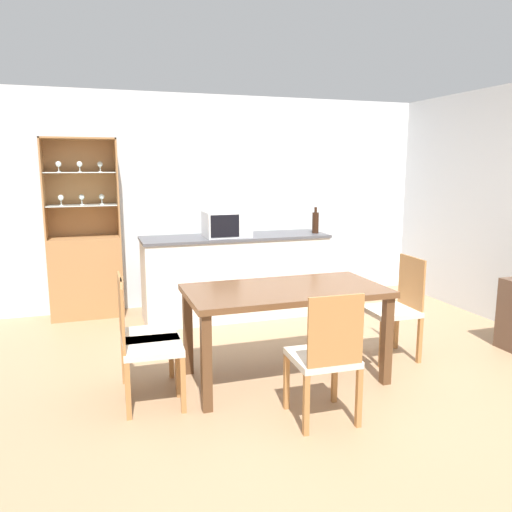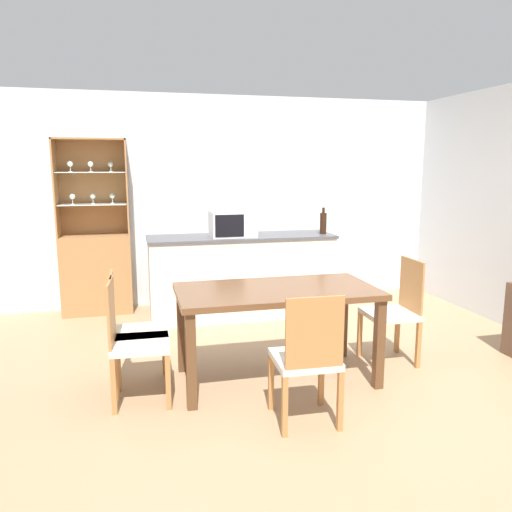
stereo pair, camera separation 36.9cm
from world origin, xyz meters
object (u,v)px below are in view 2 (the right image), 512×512
(microwave, at_px, (232,224))
(dining_table, at_px, (277,300))
(dining_chair_side_left_near, at_px, (134,341))
(dining_chair_side_left_far, at_px, (134,331))
(wine_bottle, at_px, (323,223))
(dining_chair_side_right_far, at_px, (394,311))
(dining_chair_head_near, at_px, (307,359))
(display_cabinet, at_px, (96,262))

(microwave, bearing_deg, dining_table, -89.72)
(dining_chair_side_left_near, bearing_deg, dining_chair_side_left_far, -176.73)
(microwave, distance_m, wine_bottle, 1.05)
(dining_table, bearing_deg, dining_chair_side_right_far, 6.20)
(dining_chair_side_left_near, xyz_separation_m, dining_chair_side_right_far, (2.21, 0.24, 0.00))
(dining_chair_side_left_near, relative_size, dining_chair_head_near, 1.00)
(dining_chair_head_near, bearing_deg, wine_bottle, 68.63)
(display_cabinet, relative_size, wine_bottle, 6.61)
(display_cabinet, relative_size, dining_chair_head_near, 2.20)
(dining_chair_head_near, distance_m, wine_bottle, 2.71)
(dining_chair_side_right_far, bearing_deg, dining_chair_head_near, 129.11)
(dining_chair_head_near, bearing_deg, dining_chair_side_left_far, 144.36)
(display_cabinet, xyz_separation_m, dining_chair_head_near, (1.51, -3.04, -0.15))
(display_cabinet, distance_m, dining_chair_side_left_near, 2.47)
(display_cabinet, xyz_separation_m, wine_bottle, (2.56, -0.61, 0.46))
(dining_table, xyz_separation_m, dining_chair_side_left_near, (-1.10, -0.12, -0.20))
(dining_chair_side_left_near, bearing_deg, wine_bottle, 133.46)
(dining_table, bearing_deg, display_cabinet, 123.29)
(dining_chair_head_near, xyz_separation_m, dining_chair_side_right_far, (1.11, 0.85, 0.00))
(dining_chair_side_left_near, xyz_separation_m, microwave, (1.10, 1.87, 0.62))
(display_cabinet, xyz_separation_m, dining_chair_side_left_far, (0.41, -2.19, -0.15))
(display_cabinet, distance_m, dining_chair_head_near, 3.40)
(dining_chair_side_right_far, relative_size, wine_bottle, 3.01)
(display_cabinet, distance_m, dining_chair_side_right_far, 3.42)
(dining_table, bearing_deg, dining_chair_side_left_near, -173.87)
(dining_chair_side_left_far, relative_size, wine_bottle, 3.01)
(dining_table, relative_size, dining_chair_side_right_far, 1.71)
(wine_bottle, bearing_deg, display_cabinet, 166.57)
(display_cabinet, relative_size, dining_chair_side_left_far, 2.20)
(dining_chair_side_left_far, bearing_deg, dining_chair_side_left_near, 0.30)
(display_cabinet, xyz_separation_m, microwave, (1.51, -0.56, 0.47))
(dining_chair_side_left_near, distance_m, wine_bottle, 2.88)
(dining_chair_side_left_far, xyz_separation_m, dining_chair_side_right_far, (2.21, -0.00, 0.00))
(dining_table, xyz_separation_m, dining_chair_side_right_far, (1.10, 0.12, -0.20))
(wine_bottle, bearing_deg, dining_chair_side_left_near, -139.80)
(dining_table, bearing_deg, microwave, 90.28)
(dining_chair_side_left_far, xyz_separation_m, microwave, (1.10, 1.63, 0.62))
(display_cabinet, height_order, dining_chair_head_near, display_cabinet)
(display_cabinet, relative_size, microwave, 4.09)
(dining_chair_side_left_far, xyz_separation_m, wine_bottle, (2.15, 1.58, 0.60))
(dining_chair_side_right_far, relative_size, microwave, 1.86)
(dining_table, distance_m, microwave, 1.80)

